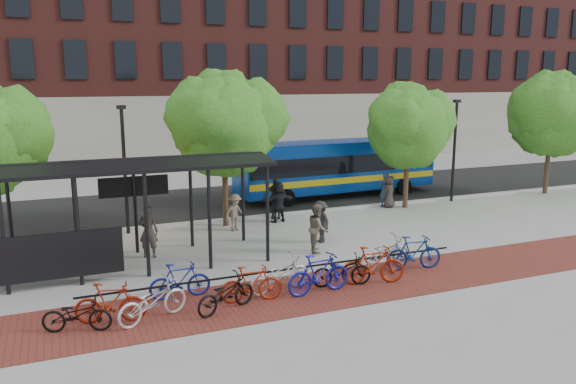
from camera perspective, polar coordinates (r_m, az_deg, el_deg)
name	(u,v)px	position (r m, az deg, el deg)	size (l,w,h in m)	color
ground	(323,238)	(22.13, 3.59, -4.66)	(160.00, 160.00, 0.00)	#9E9E99
asphalt_street	(256,198)	(29.32, -3.23, -0.64)	(160.00, 8.00, 0.01)	black
curb	(285,214)	(25.65, -0.30, -2.25)	(160.00, 0.25, 0.12)	#B7B7B2
brick_strip	(336,288)	(17.04, 4.88, -9.67)	(24.00, 3.00, 0.01)	maroon
bike_rack_rail	(284,284)	(17.30, -0.39, -9.31)	(12.00, 0.05, 0.95)	black
building_brick	(297,32)	(49.23, 0.94, 15.94)	(55.00, 14.00, 20.00)	#5B2420
bus_shelter	(102,178)	(18.93, -18.36, 1.34)	(10.60, 3.07, 3.60)	black
tree_b	(226,120)	(23.42, -6.36, 7.28)	(5.15, 4.20, 6.47)	#382619
tree_c	(409,123)	(27.32, 12.23, 6.82)	(4.66, 3.80, 5.92)	#382619
tree_d	(553,111)	(33.22, 25.31, 7.49)	(5.39, 4.40, 6.55)	#382619
lamp_post_left	(125,166)	(23.08, -16.27, 2.55)	(0.35, 0.20, 5.12)	black
lamp_post_right	(454,148)	(29.38, 16.55, 4.35)	(0.35, 0.20, 5.12)	black
bus	(337,165)	(29.70, 4.97, 2.79)	(10.97, 2.96, 2.94)	navy
bike_0	(77,315)	(15.01, -20.67, -11.59)	(0.59, 1.69, 0.89)	black
bike_1	(110,303)	(15.21, -17.61, -10.68)	(0.51, 1.79, 1.08)	maroon
bike_2	(153,301)	(15.07, -13.60, -10.71)	(0.70, 2.02, 1.06)	#B9B9BC
bike_3	(180,281)	(16.35, -10.93, -8.83)	(0.49, 1.74, 1.04)	navy
bike_4	(226,294)	(15.31, -6.34, -10.24)	(0.65, 1.86, 0.98)	black
bike_5	(251,284)	(15.84, -3.75, -9.29)	(0.50, 1.76, 1.06)	maroon
bike_6	(280,274)	(16.55, -0.85, -8.33)	(0.70, 2.02, 1.06)	#BDBDC0
bike_7	(319,274)	(16.37, 3.14, -8.30)	(0.57, 2.01, 1.21)	navy
bike_8	(342,271)	(17.04, 5.47, -7.98)	(0.64, 1.82, 0.96)	black
bike_9	(373,265)	(17.30, 8.64, -7.36)	(0.56, 1.98, 1.19)	maroon
bike_10	(385,253)	(18.63, 9.80, -6.16)	(0.73, 2.08, 1.09)	#949496
bike_11	(414,253)	(18.80, 12.66, -6.04)	(0.54, 1.90, 1.14)	navy
pedestrian_1	(148,232)	(20.09, -14.00, -3.92)	(0.68, 0.44, 1.85)	#37312C
pedestrian_3	(235,212)	(23.04, -5.40, -2.08)	(0.99, 0.57, 1.53)	brown
pedestrian_4	(275,198)	(24.92, -1.30, -0.60)	(1.09, 0.46, 1.87)	#272727
pedestrian_5	(278,202)	(24.32, -0.99, -1.00)	(1.65, 0.53, 1.78)	black
pedestrian_6	(389,192)	(27.51, 10.26, 0.04)	(0.76, 0.50, 1.56)	#372E2C
pedestrian_7	(385,190)	(27.61, 9.80, 0.21)	(0.61, 0.40, 1.67)	#20314A
pedestrian_8	(318,228)	(20.19, 3.02, -3.65)	(0.85, 0.67, 1.76)	#65594B
pedestrian_9	(321,222)	(21.33, 3.33, -3.03)	(1.04, 0.60, 1.61)	black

